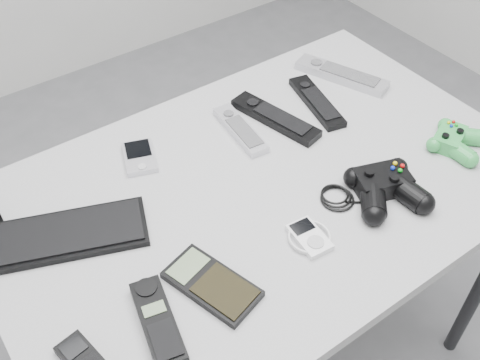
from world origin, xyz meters
TOP-DOWN VIEW (x-y plane):
  - floor at (0.00, 0.00)m, footprint 3.50×3.50m
  - desk at (-0.06, -0.02)m, footprint 1.14×0.73m
  - pda_keyboard at (-0.45, 0.08)m, footprint 0.31×0.22m
  - pda at (-0.24, 0.20)m, footprint 0.10×0.12m
  - remote_silver_a at (-0.00, 0.14)m, footprint 0.06×0.19m
  - remote_black_a at (0.09, 0.13)m, footprint 0.11×0.24m
  - remote_black_b at (0.21, 0.12)m, footprint 0.10×0.21m
  - remote_silver_b at (0.33, 0.17)m, footprint 0.14×0.25m
  - cordless_handset at (-0.41, -0.18)m, footprint 0.09×0.18m
  - calculator at (-0.29, -0.17)m, footprint 0.13×0.19m
  - mp3_player at (-0.08, -0.19)m, footprint 0.09×0.10m
  - controller_black at (0.12, -0.19)m, footprint 0.30×0.24m
  - controller_green at (0.36, -0.17)m, footprint 0.16×0.16m

SIDE VIEW (x-z plane):
  - floor at x=0.00m, z-range 0.00..0.00m
  - desk at x=-0.06m, z-range 0.31..1.08m
  - mp3_player at x=-0.08m, z-range 0.76..0.78m
  - pda at x=-0.24m, z-range 0.76..0.78m
  - calculator at x=-0.29m, z-range 0.76..0.78m
  - pda_keyboard at x=-0.45m, z-range 0.76..0.78m
  - remote_black_b at x=0.21m, z-range 0.76..0.78m
  - remote_silver_a at x=0.00m, z-range 0.76..0.78m
  - remote_black_a at x=0.09m, z-range 0.76..0.79m
  - remote_silver_b at x=0.33m, z-range 0.76..0.79m
  - cordless_handset at x=-0.41m, z-range 0.76..0.79m
  - controller_green at x=0.36m, z-range 0.76..0.80m
  - controller_black at x=0.12m, z-range 0.76..0.81m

